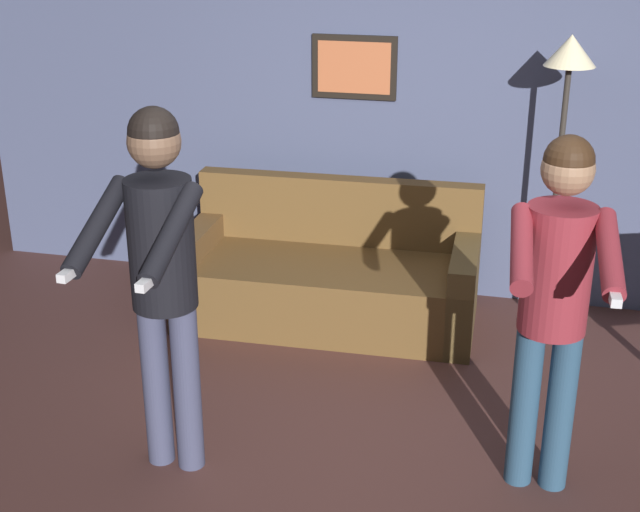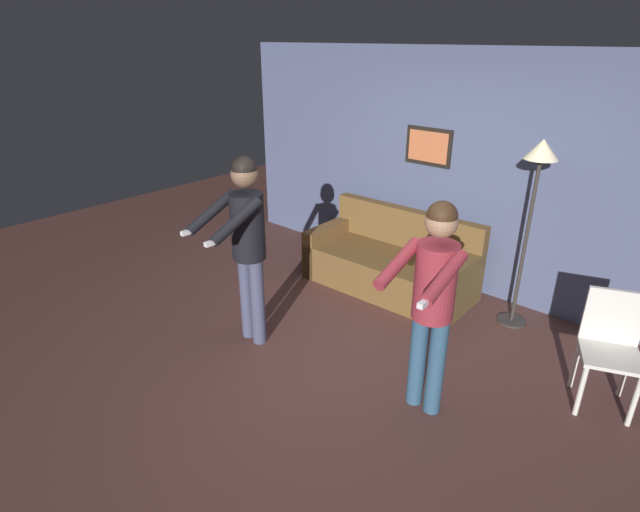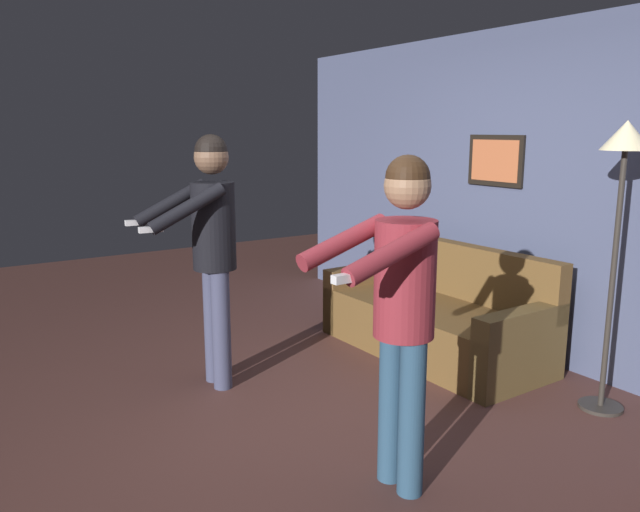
# 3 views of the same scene
# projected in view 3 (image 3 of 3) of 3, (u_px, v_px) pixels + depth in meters

# --- Properties ---
(ground_plane) EXTENTS (12.00, 12.00, 0.00)m
(ground_plane) POSITION_uv_depth(u_px,v_px,m) (312.00, 422.00, 3.92)
(ground_plane) COLOR #52302B
(back_wall_assembly) EXTENTS (6.40, 0.09, 2.60)m
(back_wall_assembly) POSITION_uv_depth(u_px,v_px,m) (545.00, 196.00, 4.79)
(back_wall_assembly) COLOR #495170
(back_wall_assembly) RESTS_ON ground_plane
(couch) EXTENTS (1.92, 0.89, 0.87)m
(couch) POSITION_uv_depth(u_px,v_px,m) (436.00, 320.00, 5.09)
(couch) COLOR brown
(couch) RESTS_ON ground_plane
(torchiere_lamp) EXTENTS (0.30, 0.30, 1.86)m
(torchiere_lamp) POSITION_uv_depth(u_px,v_px,m) (622.00, 179.00, 3.81)
(torchiere_lamp) COLOR #332D28
(torchiere_lamp) RESTS_ON ground_plane
(person_standing_left) EXTENTS (0.45, 0.71, 1.77)m
(person_standing_left) POSITION_uv_depth(u_px,v_px,m) (211.00, 236.00, 4.28)
(person_standing_left) COLOR #414561
(person_standing_left) RESTS_ON ground_plane
(person_standing_right) EXTENTS (0.46, 0.70, 1.69)m
(person_standing_right) POSITION_uv_depth(u_px,v_px,m) (401.00, 294.00, 3.01)
(person_standing_right) COLOR #2B4D69
(person_standing_right) RESTS_ON ground_plane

